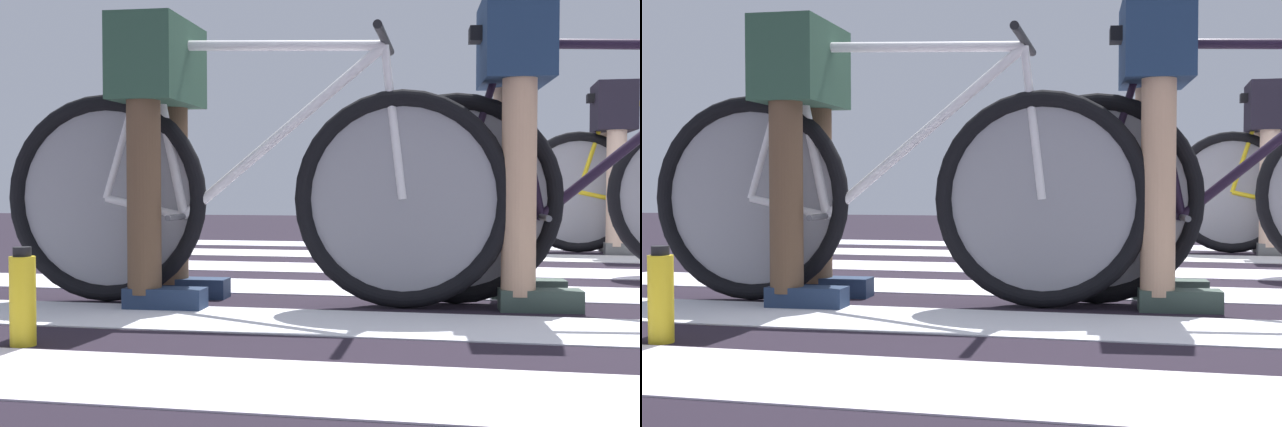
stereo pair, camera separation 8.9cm
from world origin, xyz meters
TOP-DOWN VIEW (x-y plane):
  - ground at (0.00, 0.00)m, footprint 18.00×14.00m
  - crosswalk_markings at (0.05, 0.26)m, footprint 5.40×4.24m
  - bicycle_1_of_4 at (-1.07, -0.59)m, footprint 1.74×0.52m
  - cyclist_1_of_4 at (-1.38, -0.60)m, footprint 0.33×0.42m
  - bicycle_2_of_4 at (0.11, -0.38)m, footprint 1.73×0.52m
  - cyclist_2_of_4 at (-0.20, -0.41)m, footprint 0.35×0.43m
  - cyclist_4_of_4 at (0.43, 1.84)m, footprint 0.31×0.41m
  - water_bottle at (-1.43, -1.38)m, footprint 0.06×0.06m

SIDE VIEW (x-z plane):
  - ground at x=0.00m, z-range 0.00..0.02m
  - crosswalk_markings at x=0.05m, z-range 0.02..0.02m
  - water_bottle at x=-1.43m, z-range 0.01..0.26m
  - bicycle_1_of_4 at x=-1.07m, z-range -0.06..0.87m
  - bicycle_2_of_4 at x=0.11m, z-range -0.06..0.87m
  - cyclist_1_of_4 at x=-1.38m, z-range 0.16..1.12m
  - cyclist_4_of_4 at x=0.43m, z-range 0.17..1.16m
  - cyclist_2_of_4 at x=-0.20m, z-range 0.17..1.19m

